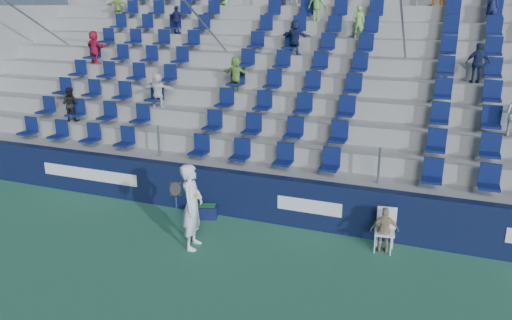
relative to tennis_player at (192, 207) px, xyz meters
The scene contains 7 objects.
ground 1.70m from the tennis_player, 59.36° to the right, with size 70.00×70.00×0.00m, color #307151.
sponsor_wall 2.12m from the tennis_player, 70.26° to the left, with size 24.00×0.32×1.20m.
grandstand 7.18m from the tennis_player, 84.36° to the left, with size 24.00×8.17×6.63m.
tennis_player is the anchor object (origin of this frame).
line_judge_chair 4.33m from the tennis_player, 19.88° to the left, with size 0.49×0.50×0.98m.
line_judge 4.29m from the tennis_player, 17.96° to the left, with size 0.62×0.26×1.06m, color tan.
ball_bin 1.82m from the tennis_player, 106.54° to the left, with size 0.69×0.56×0.34m.
Camera 1 is at (4.32, -7.84, 5.31)m, focal length 35.00 mm.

